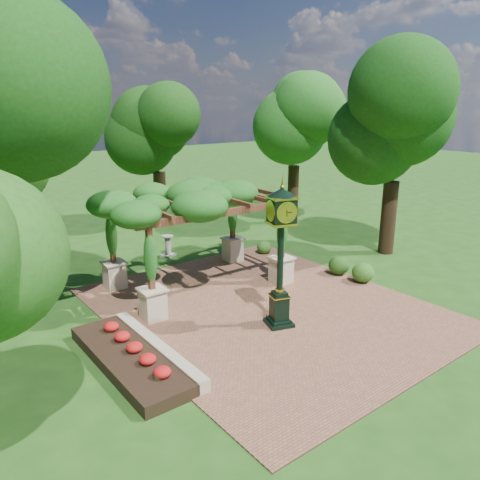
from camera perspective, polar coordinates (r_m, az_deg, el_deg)
ground at (r=16.26m, az=5.48°, el=-9.44°), size 120.00×120.00×0.00m
brick_plaza at (r=16.92m, az=3.15°, el=-8.24°), size 10.00×12.00×0.04m
border_wall at (r=14.15m, az=-10.06°, el=-12.90°), size 0.35×5.00×0.40m
flower_bed at (r=13.84m, az=-13.44°, el=-13.94°), size 1.50×5.00×0.36m
pedestal_clock at (r=14.70m, az=4.99°, el=-0.62°), size 1.16×1.16×4.64m
pergola at (r=17.97m, az=-5.23°, el=4.54°), size 6.71×4.35×4.14m
sundial at (r=22.57m, az=-8.78°, el=-0.86°), size 0.74×0.74×1.02m
shrub_front at (r=19.66m, az=14.76°, el=-3.86°), size 1.11×1.11×0.80m
shrub_mid at (r=20.32m, az=11.98°, el=-3.02°), size 0.92×0.92×0.80m
shrub_back at (r=22.66m, az=2.97°, el=-0.86°), size 0.83×0.83×0.64m
tree_north at (r=28.25m, az=-10.07°, el=12.91°), size 3.89×3.89×8.02m
tree_east_far at (r=28.02m, az=6.77°, el=14.43°), size 4.04×4.04×8.99m
tree_east_near at (r=23.01m, az=18.61°, el=13.42°), size 4.22×4.22×9.06m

